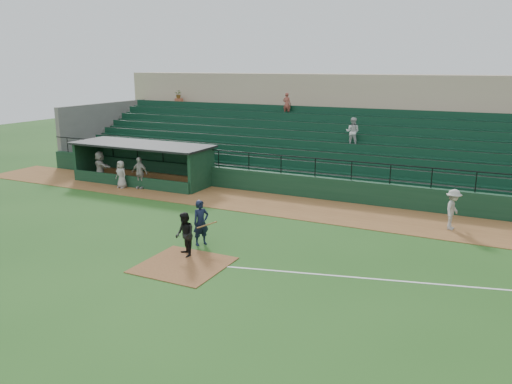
% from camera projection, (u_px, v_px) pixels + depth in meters
% --- Properties ---
extents(ground, '(90.00, 90.00, 0.00)m').
position_uv_depth(ground, '(198.00, 256.00, 19.45)').
color(ground, '#214E19').
rests_on(ground, ground).
extents(warning_track, '(40.00, 4.00, 0.03)m').
position_uv_depth(warning_track, '(282.00, 205.00, 26.41)').
color(warning_track, brown).
rests_on(warning_track, ground).
extents(home_plate_dirt, '(3.00, 3.00, 0.03)m').
position_uv_depth(home_plate_dirt, '(183.00, 265.00, 18.57)').
color(home_plate_dirt, brown).
rests_on(home_plate_dirt, ground).
extents(foul_line, '(17.49, 4.44, 0.01)m').
position_uv_depth(foul_line, '(421.00, 283.00, 17.08)').
color(foul_line, white).
rests_on(foul_line, ground).
extents(stadium_structure, '(38.00, 13.08, 6.40)m').
position_uv_depth(stadium_structure, '(333.00, 140.00, 33.23)').
color(stadium_structure, '#10321E').
rests_on(stadium_structure, ground).
extents(dugout, '(8.90, 3.20, 2.42)m').
position_uv_depth(dugout, '(147.00, 160.00, 31.61)').
color(dugout, '#10321E').
rests_on(dugout, ground).
extents(batter_at_plate, '(1.16, 0.81, 1.85)m').
position_uv_depth(batter_at_plate, '(201.00, 223.00, 20.49)').
color(batter_at_plate, black).
rests_on(batter_at_plate, ground).
extents(umpire, '(1.05, 1.04, 1.71)m').
position_uv_depth(umpire, '(185.00, 235.00, 19.25)').
color(umpire, black).
rests_on(umpire, ground).
extents(runner, '(0.83, 1.25, 1.80)m').
position_uv_depth(runner, '(453.00, 209.00, 22.35)').
color(runner, '#A6A29C').
rests_on(runner, warning_track).
extents(dugout_player_a, '(1.10, 0.46, 1.86)m').
position_uv_depth(dugout_player_a, '(140.00, 173.00, 29.72)').
color(dugout_player_a, '#A39E99').
rests_on(dugout_player_a, warning_track).
extents(dugout_player_b, '(0.87, 0.65, 1.61)m').
position_uv_depth(dugout_player_b, '(121.00, 174.00, 29.94)').
color(dugout_player_b, '#A09C96').
rests_on(dugout_player_b, warning_track).
extents(dugout_player_c, '(1.87, 1.19, 1.92)m').
position_uv_depth(dugout_player_c, '(100.00, 167.00, 31.31)').
color(dugout_player_c, '#9C9692').
rests_on(dugout_player_c, warning_track).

